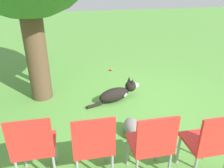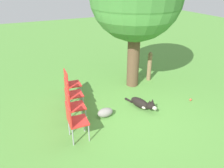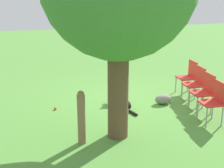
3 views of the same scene
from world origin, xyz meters
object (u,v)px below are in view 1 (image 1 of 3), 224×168
Objects in this scene: dog at (118,93)px; red_chair_2 at (93,144)px; fence_post at (36,61)px; red_chair_3 at (34,145)px; tennis_ball at (111,70)px; red_chair_0 at (210,141)px; red_chair_1 at (152,142)px.

dog is 1.22× the size of red_chair_2.
red_chair_3 is at bearing -177.49° from fence_post.
tennis_ball is at bearing -25.02° from red_chair_3.
fence_post is 3.84m from red_chair_0.
dog is 16.41× the size of tennis_ball.
red_chair_2 is (0.28, 1.24, 0.00)m from red_chair_0.
red_chair_2 is 1.00× the size of red_chair_3.
red_chair_2 is at bearing 79.79° from red_chair_0.
red_chair_3 is at bearing 152.38° from tennis_ball.
red_chair_0 is at bearing -176.86° from tennis_ball.
red_chair_1 is at bearing -100.21° from red_chair_2.
dog is 1.98m from red_chair_2.
tennis_ball is at bearing -80.20° from fence_post.
red_chair_0 is 13.41× the size of tennis_ball.
fence_post is at bearing 125.08° from dog.
dog is at bearing -2.50° from red_chair_1.
red_chair_3 reaches higher than tennis_ball.
dog reaches higher than tennis_ball.
fence_post is 1.13× the size of red_chair_0.
fence_post is at bearing 16.52° from red_chair_2.
dog is 2.19m from red_chair_3.
tennis_ball is (1.54, -0.25, -0.12)m from dog.
dog is at bearing 14.91° from red_chair_0.
red_chair_2 is at bearing -130.18° from dog.
dog is at bearing -38.21° from red_chair_3.
red_chair_2 and red_chair_3 have the same top height.
red_chair_2 is (0.14, 0.62, 0.00)m from red_chair_1.
red_chair_0 and red_chair_3 have the same top height.
red_chair_0 is (-2.05, -0.45, 0.38)m from dog.
dog is at bearing -21.42° from red_chair_2.
fence_post is 1.13× the size of red_chair_3.
red_chair_0 is 3.64m from tennis_ball.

